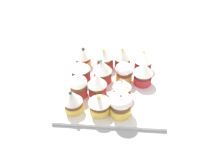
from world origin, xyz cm
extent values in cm
cube|color=#9E9EA3|center=(0.00, 0.00, -1.50)|extent=(180.00, 180.00, 3.00)
cube|color=silver|center=(0.00, 0.00, 0.60)|extent=(31.51, 31.51, 1.20)
cylinder|color=#EFC651|center=(-11.32, -11.29, 2.38)|extent=(5.54, 5.54, 2.36)
cylinder|color=brown|center=(-11.32, -11.29, 4.20)|extent=(5.12, 5.12, 1.29)
cone|color=white|center=(-11.32, -11.29, 6.55)|extent=(5.98, 5.98, 3.40)
sphere|color=#333338|center=(-11.47, -10.96, 8.08)|extent=(1.15, 1.15, 1.15)
cylinder|color=#D1333D|center=(-3.37, -10.68, 2.60)|extent=(6.20, 6.20, 2.79)
cylinder|color=brown|center=(-3.37, -10.68, 4.76)|extent=(5.87, 5.87, 1.53)
cone|color=white|center=(-3.37, -10.68, 7.04)|extent=(6.45, 6.45, 3.03)
cylinder|color=#D1333D|center=(4.40, -9.94, 2.50)|extent=(5.22, 5.22, 2.60)
cylinder|color=brown|center=(4.40, -9.94, 4.57)|extent=(4.98, 4.98, 1.53)
ellipsoid|color=white|center=(4.40, -9.94, 6.39)|extent=(5.65, 5.65, 3.52)
sphere|color=red|center=(4.12, -9.62, 8.06)|extent=(0.65, 0.65, 0.65)
cylinder|color=#EFC651|center=(10.78, -10.24, 2.30)|extent=(5.46, 5.46, 2.21)
cylinder|color=brown|center=(10.78, -10.24, 4.06)|extent=(5.03, 5.03, 1.31)
cone|color=white|center=(10.78, -10.24, 6.58)|extent=(5.58, 5.58, 3.71)
sphere|color=#333338|center=(11.22, -10.58, 8.29)|extent=(0.92, 0.92, 0.92)
cylinder|color=#D1333D|center=(-10.54, -3.25, 2.59)|extent=(5.80, 5.80, 2.78)
cylinder|color=brown|center=(-10.54, -3.25, 4.74)|extent=(5.21, 5.21, 1.52)
cone|color=white|center=(-10.54, -3.25, 7.19)|extent=(5.86, 5.86, 3.37)
sphere|color=#EAD64C|center=(-10.05, -3.65, 8.71)|extent=(1.13, 1.13, 1.13)
cylinder|color=#D1333D|center=(-3.21, -3.37, 2.55)|extent=(5.94, 5.94, 2.69)
cylinder|color=brown|center=(-3.21, -3.37, 4.56)|extent=(5.67, 5.67, 1.33)
cone|color=white|center=(-3.21, -3.37, 7.18)|extent=(6.26, 6.26, 3.91)
sphere|color=#4CB266|center=(-3.49, -3.93, 8.96)|extent=(1.12, 1.12, 1.12)
cylinder|color=#D1333D|center=(3.41, -4.33, 2.34)|extent=(5.59, 5.59, 2.27)
cylinder|color=brown|center=(3.41, -4.33, 4.19)|extent=(5.36, 5.36, 1.44)
cone|color=white|center=(3.41, -4.33, 6.85)|extent=(6.07, 6.07, 3.87)
cylinder|color=#EFC651|center=(10.93, -2.72, 2.41)|extent=(5.88, 5.88, 2.42)
cylinder|color=brown|center=(10.93, -2.72, 4.33)|extent=(5.30, 5.30, 1.43)
cone|color=white|center=(10.93, -2.72, 6.46)|extent=(6.28, 6.28, 2.82)
sphere|color=#EAD64C|center=(11.47, -2.81, 7.71)|extent=(1.11, 1.11, 1.11)
cylinder|color=#D1333D|center=(-10.89, 2.92, 2.54)|extent=(5.54, 5.54, 2.68)
cylinder|color=brown|center=(-10.89, 2.92, 4.63)|extent=(5.31, 5.31, 1.50)
cone|color=white|center=(-10.89, 2.92, 7.29)|extent=(5.70, 5.70, 3.82)
sphere|color=#EAD64C|center=(-10.70, 2.73, 9.06)|extent=(0.92, 0.92, 0.92)
cylinder|color=#EFC651|center=(-3.57, 3.66, 2.60)|extent=(5.41, 5.41, 2.80)
cylinder|color=brown|center=(-3.57, 3.66, 4.55)|extent=(5.09, 5.09, 1.10)
ellipsoid|color=white|center=(-3.57, 3.66, 6.19)|extent=(5.71, 5.71, 3.65)
cylinder|color=#D1333D|center=(4.24, 3.34, 2.52)|extent=(5.30, 5.30, 2.65)
cylinder|color=brown|center=(4.24, 3.34, 4.50)|extent=(4.91, 4.91, 1.30)
cone|color=white|center=(4.24, 3.34, 6.67)|extent=(5.70, 5.70, 3.06)
sphere|color=pink|center=(4.28, 2.90, 8.11)|extent=(0.63, 0.63, 0.63)
cylinder|color=#EFC651|center=(11.03, 3.15, 2.51)|extent=(6.15, 6.15, 2.63)
cylinder|color=brown|center=(11.03, 3.15, 4.49)|extent=(5.47, 5.47, 1.33)
ellipsoid|color=white|center=(11.03, 3.15, 6.31)|extent=(6.49, 6.49, 3.83)
sphere|color=red|center=(11.26, 3.15, 8.11)|extent=(0.77, 0.77, 0.77)
cylinder|color=#D1333D|center=(-10.66, 10.31, 2.35)|extent=(6.04, 6.04, 2.30)
cylinder|color=brown|center=(-10.66, 10.31, 4.15)|extent=(5.61, 5.61, 1.31)
cone|color=white|center=(-10.66, 10.31, 6.49)|extent=(6.56, 6.56, 3.38)
sphere|color=#EAD64C|center=(-11.07, 10.18, 8.03)|extent=(0.97, 0.97, 0.97)
cylinder|color=#D1333D|center=(-2.86, 9.86, 2.59)|extent=(5.91, 5.91, 2.77)
cylinder|color=brown|center=(-2.86, 9.86, 4.70)|extent=(5.20, 5.20, 1.45)
cone|color=white|center=(-2.86, 9.86, 7.19)|extent=(6.56, 6.56, 3.54)
cube|color=white|center=(24.47, 7.23, 0.30)|extent=(11.68, 14.14, 0.60)
camera|label=1|loc=(53.32, 3.86, 48.74)|focal=35.11mm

